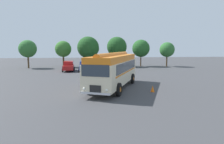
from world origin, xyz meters
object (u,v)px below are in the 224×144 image
Objects in this scene: car_near_left at (69,66)px; car_mid_right at (100,66)px; traffic_cone at (153,89)px; car_far_right at (119,66)px; car_mid_left at (85,66)px; vintage_bus at (114,69)px.

car_mid_right is at bearing -6.17° from car_near_left.
car_near_left is 0.97× the size of car_mid_right.
car_mid_right reaches higher than traffic_cone.
car_mid_right is 0.99× the size of car_far_right.
car_mid_left and car_mid_right have the same top height.
car_far_right reaches higher than traffic_cone.
car_near_left is 7.72× the size of traffic_cone.
car_far_right is at bearing 91.34° from traffic_cone.
car_near_left is 0.96× the size of car_far_right.
car_far_right is (3.28, 0.06, 0.00)m from car_mid_right.
car_far_right is (5.79, 0.03, 0.00)m from car_mid_left.
car_mid_left is 0.96× the size of car_mid_right.
vintage_bus is at bearing -78.41° from car_mid_left.
traffic_cone is at bearing -33.94° from vintage_bus.
car_near_left and car_mid_left have the same top height.
car_mid_right is 7.97× the size of traffic_cone.
traffic_cone is at bearing -62.67° from car_near_left.
car_near_left is at bearing 117.33° from traffic_cone.
car_mid_right is at bearing 102.47° from traffic_cone.
vintage_bus is 14.80m from car_far_right.
car_mid_left is 5.79m from car_far_right.
traffic_cone is at bearing -77.53° from car_mid_right.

